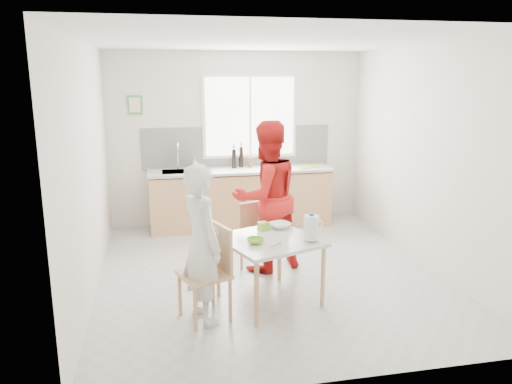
% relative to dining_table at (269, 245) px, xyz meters
% --- Properties ---
extents(ground, '(4.50, 4.50, 0.00)m').
position_rel_dining_table_xyz_m(ground, '(0.17, 0.76, -0.62)').
color(ground, '#B7B7B2').
rests_on(ground, ground).
extents(room_shell, '(4.50, 4.50, 4.50)m').
position_rel_dining_table_xyz_m(room_shell, '(0.17, 0.76, 1.02)').
color(room_shell, silver).
rests_on(room_shell, ground).
extents(window, '(1.50, 0.06, 1.30)m').
position_rel_dining_table_xyz_m(window, '(0.37, 2.98, 1.08)').
color(window, white).
rests_on(window, room_shell).
extents(backsplash, '(3.00, 0.02, 0.65)m').
position_rel_dining_table_xyz_m(backsplash, '(0.17, 3.00, 0.60)').
color(backsplash, white).
rests_on(backsplash, room_shell).
extents(picture_frame, '(0.22, 0.03, 0.28)m').
position_rel_dining_table_xyz_m(picture_frame, '(-1.38, 2.99, 1.28)').
color(picture_frame, '#469B47').
rests_on(picture_frame, room_shell).
extents(kitchen_counter, '(2.84, 0.64, 1.37)m').
position_rel_dining_table_xyz_m(kitchen_counter, '(0.17, 2.71, -0.20)').
color(kitchen_counter, tan).
rests_on(kitchen_counter, ground).
extents(dining_table, '(1.15, 1.15, 0.69)m').
position_rel_dining_table_xyz_m(dining_table, '(0.00, 0.00, 0.00)').
color(dining_table, silver).
rests_on(dining_table, ground).
extents(chair_left, '(0.55, 0.55, 0.93)m').
position_rel_dining_table_xyz_m(chair_left, '(-0.64, -0.23, -0.11)').
color(chair_left, tan).
rests_on(chair_left, ground).
extents(chair_far, '(0.49, 0.49, 0.84)m').
position_rel_dining_table_xyz_m(chair_far, '(0.05, 0.88, -0.16)').
color(chair_far, tan).
rests_on(chair_far, ground).
extents(person_white, '(0.54, 0.66, 1.55)m').
position_rel_dining_table_xyz_m(person_white, '(-0.72, -0.26, 0.15)').
color(person_white, white).
rests_on(person_white, ground).
extents(person_red, '(1.07, 0.95, 1.82)m').
position_rel_dining_table_xyz_m(person_red, '(0.17, 0.91, 0.29)').
color(person_red, red).
rests_on(person_red, ground).
extents(bowl_green, '(0.22, 0.22, 0.05)m').
position_rel_dining_table_xyz_m(bowl_green, '(-0.17, -0.11, 0.10)').
color(bowl_green, '#6EBE2B').
rests_on(bowl_green, dining_table).
extents(bowl_white, '(0.30, 0.30, 0.06)m').
position_rel_dining_table_xyz_m(bowl_white, '(0.20, 0.34, 0.10)').
color(bowl_white, white).
rests_on(bowl_white, dining_table).
extents(milk_jug, '(0.21, 0.15, 0.27)m').
position_rel_dining_table_xyz_m(milk_jug, '(0.40, -0.16, 0.22)').
color(milk_jug, white).
rests_on(milk_jug, dining_table).
extents(green_box, '(0.13, 0.13, 0.09)m').
position_rel_dining_table_xyz_m(green_box, '(-0.00, 0.30, 0.12)').
color(green_box, '#79C52D').
rests_on(green_box, dining_table).
extents(spoon, '(0.13, 0.11, 0.01)m').
position_rel_dining_table_xyz_m(spoon, '(-0.00, -0.23, 0.08)').
color(spoon, '#A5A5AA').
rests_on(spoon, dining_table).
extents(cutting_board, '(0.41, 0.34, 0.01)m').
position_rel_dining_table_xyz_m(cutting_board, '(1.22, 2.67, 0.30)').
color(cutting_board, '#8FBA2B').
rests_on(cutting_board, kitchen_counter).
extents(wine_bottle_a, '(0.07, 0.07, 0.32)m').
position_rel_dining_table_xyz_m(wine_bottle_a, '(0.21, 2.88, 0.46)').
color(wine_bottle_a, black).
rests_on(wine_bottle_a, kitchen_counter).
extents(wine_bottle_b, '(0.07, 0.07, 0.30)m').
position_rel_dining_table_xyz_m(wine_bottle_b, '(0.08, 2.80, 0.45)').
color(wine_bottle_b, black).
rests_on(wine_bottle_b, kitchen_counter).
extents(jar_amber, '(0.06, 0.06, 0.16)m').
position_rel_dining_table_xyz_m(jar_amber, '(0.34, 2.80, 0.38)').
color(jar_amber, brown).
rests_on(jar_amber, kitchen_counter).
extents(soap_bottle, '(0.10, 0.10, 0.17)m').
position_rel_dining_table_xyz_m(soap_bottle, '(-0.53, 2.83, 0.38)').
color(soap_bottle, '#999999').
rests_on(soap_bottle, kitchen_counter).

